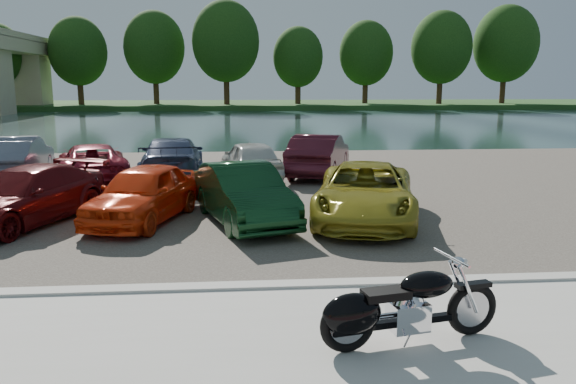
{
  "coord_description": "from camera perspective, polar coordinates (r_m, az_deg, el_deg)",
  "views": [
    {
      "loc": [
        -1.16,
        -6.23,
        3.18
      ],
      "look_at": [
        -0.29,
        4.44,
        1.1
      ],
      "focal_mm": 35.0,
      "sensor_mm": 36.0,
      "label": 1
    }
  ],
  "objects": [
    {
      "name": "ground",
      "position": [
        7.09,
        5.45,
        -15.71
      ],
      "size": [
        200.0,
        200.0,
        0.0
      ],
      "primitive_type": "plane",
      "color": "#595447",
      "rests_on": "ground"
    },
    {
      "name": "kerb",
      "position": [
        8.87,
        3.18,
        -9.54
      ],
      "size": [
        60.0,
        0.3,
        0.14
      ],
      "primitive_type": "cube",
      "color": "#B6B5AB",
      "rests_on": "ground"
    },
    {
      "name": "parking_lot",
      "position": [
        17.55,
        -0.8,
        0.62
      ],
      "size": [
        60.0,
        18.0,
        0.04
      ],
      "primitive_type": "cube",
      "color": "#443E37",
      "rests_on": "ground"
    },
    {
      "name": "river",
      "position": [
        46.35,
        -3.24,
        7.03
      ],
      "size": [
        120.0,
        40.0,
        0.0
      ],
      "primitive_type": "cube",
      "color": "#1B3130",
      "rests_on": "ground"
    },
    {
      "name": "far_bank",
      "position": [
        78.29,
        -3.86,
        8.85
      ],
      "size": [
        120.0,
        24.0,
        0.6
      ],
      "primitive_type": "cube",
      "color": "#1D4518",
      "rests_on": "ground"
    },
    {
      "name": "far_trees",
      "position": [
        72.36,
        -0.29,
        14.4
      ],
      "size": [
        70.25,
        10.68,
        12.52
      ],
      "color": "#3B2415",
      "rests_on": "far_bank"
    },
    {
      "name": "motorcycle",
      "position": [
        6.89,
        10.85,
        -11.55
      ],
      "size": [
        2.31,
        0.86,
        1.05
      ],
      "rotation": [
        0.0,
        0.0,
        0.2
      ],
      "color": "black",
      "rests_on": "promenade"
    },
    {
      "name": "car_3",
      "position": [
        13.97,
        -25.16,
        -0.38
      ],
      "size": [
        3.28,
        4.75,
        1.28
      ],
      "primitive_type": "imported",
      "rotation": [
        0.0,
        0.0,
        -0.38
      ],
      "color": "#520B0D",
      "rests_on": "parking_lot"
    },
    {
      "name": "car_4",
      "position": [
        13.3,
        -14.49,
        -0.11
      ],
      "size": [
        2.55,
        4.15,
        1.32
      ],
      "primitive_type": "imported",
      "rotation": [
        0.0,
        0.0,
        -0.27
      ],
      "color": "red",
      "rests_on": "parking_lot"
    },
    {
      "name": "car_5",
      "position": [
        12.78,
        -4.54,
        -0.18
      ],
      "size": [
        2.54,
        4.31,
        1.34
      ],
      "primitive_type": "imported",
      "rotation": [
        0.0,
        0.0,
        0.29
      ],
      "color": "#0E3417",
      "rests_on": "parking_lot"
    },
    {
      "name": "car_6",
      "position": [
        13.05,
        7.85,
        -0.05
      ],
      "size": [
        3.25,
        5.15,
        1.32
      ],
      "primitive_type": "imported",
      "rotation": [
        0.0,
        0.0,
        -0.24
      ],
      "color": "olive",
      "rests_on": "parking_lot"
    },
    {
      "name": "car_9",
      "position": [
        19.83,
        -26.0,
        2.97
      ],
      "size": [
        2.23,
        4.77,
        1.51
      ],
      "primitive_type": "imported",
      "rotation": [
        0.0,
        0.0,
        3.28
      ],
      "color": "slate",
      "rests_on": "parking_lot"
    },
    {
      "name": "car_10",
      "position": [
        19.15,
        -19.24,
        2.81
      ],
      "size": [
        3.2,
        4.86,
        1.24
      ],
      "primitive_type": "imported",
      "rotation": [
        0.0,
        0.0,
        3.42
      ],
      "color": "maroon",
      "rests_on": "parking_lot"
    },
    {
      "name": "car_11",
      "position": [
        18.77,
        -11.67,
        3.32
      ],
      "size": [
        2.37,
        5.03,
        1.42
      ],
      "primitive_type": "imported",
      "rotation": [
        0.0,
        0.0,
        3.22
      ],
      "color": "navy",
      "rests_on": "parking_lot"
    },
    {
      "name": "car_12",
      "position": [
        18.44,
        -3.81,
        3.24
      ],
      "size": [
        2.25,
        4.11,
        1.33
      ],
      "primitive_type": "imported",
      "rotation": [
        0.0,
        0.0,
        3.32
      ],
      "color": "silver",
      "rests_on": "parking_lot"
    },
    {
      "name": "car_13",
      "position": [
        19.39,
        3.17,
        3.79
      ],
      "size": [
        2.8,
        4.61,
        1.43
      ],
      "primitive_type": "imported",
      "rotation": [
        0.0,
        0.0,
        2.82
      ],
      "color": "#43111C",
      "rests_on": "parking_lot"
    }
  ]
}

